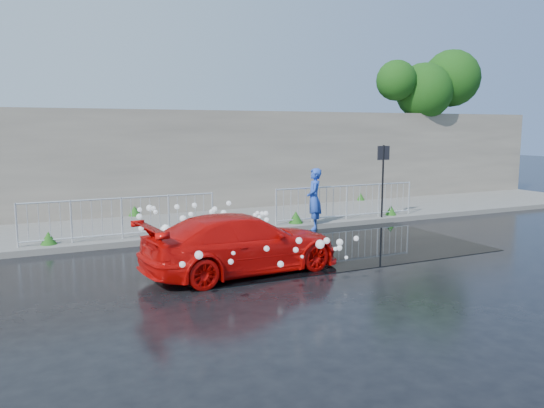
{
  "coord_description": "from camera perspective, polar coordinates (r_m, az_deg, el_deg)",
  "views": [
    {
      "loc": [
        -6.29,
        -10.74,
        3.04
      ],
      "look_at": [
        -0.23,
        2.09,
        1.0
      ],
      "focal_mm": 35.0,
      "sensor_mm": 36.0,
      "label": 1
    }
  ],
  "objects": [
    {
      "name": "ground",
      "position": [
        12.81,
        4.93,
        -5.58
      ],
      "size": [
        90.0,
        90.0,
        0.0
      ],
      "primitive_type": "plane",
      "color": "black",
      "rests_on": "ground"
    },
    {
      "name": "pavement",
      "position": [
        17.21,
        -3.46,
        -1.75
      ],
      "size": [
        30.0,
        4.0,
        0.15
      ],
      "primitive_type": "cube",
      "color": "#62625D",
      "rests_on": "ground"
    },
    {
      "name": "curb",
      "position": [
        15.4,
        -0.69,
        -2.9
      ],
      "size": [
        30.0,
        0.25,
        0.16
      ],
      "primitive_type": "cube",
      "color": "#62625D",
      "rests_on": "ground"
    },
    {
      "name": "retaining_wall",
      "position": [
        19.05,
        -5.98,
        4.71
      ],
      "size": [
        30.0,
        0.6,
        3.5
      ],
      "primitive_type": "cube",
      "color": "#675F56",
      "rests_on": "pavement"
    },
    {
      "name": "puddle",
      "position": [
        13.9,
        4.64,
        -4.46
      ],
      "size": [
        8.0,
        5.0,
        0.01
      ],
      "primitive_type": "cube",
      "color": "black",
      "rests_on": "ground"
    },
    {
      "name": "sign_post",
      "position": [
        17.42,
        11.86,
        3.67
      ],
      "size": [
        0.45,
        0.06,
        2.5
      ],
      "color": "black",
      "rests_on": "ground"
    },
    {
      "name": "tree",
      "position": [
        24.43,
        16.88,
        12.15
      ],
      "size": [
        5.08,
        2.48,
        6.44
      ],
      "color": "#332114",
      "rests_on": "ground"
    },
    {
      "name": "railing_left",
      "position": [
        14.46,
        -15.86,
        -1.3
      ],
      "size": [
        5.05,
        0.05,
        1.1
      ],
      "color": "silver",
      "rests_on": "pavement"
    },
    {
      "name": "railing_right",
      "position": [
        17.03,
        8.03,
        0.32
      ],
      "size": [
        5.05,
        0.05,
        1.1
      ],
      "color": "silver",
      "rests_on": "pavement"
    },
    {
      "name": "weeds",
      "position": [
        16.65,
        -3.17,
        -1.25
      ],
      "size": [
        12.17,
        3.93,
        0.37
      ],
      "color": "#1D4311",
      "rests_on": "pavement"
    },
    {
      "name": "water_spray",
      "position": [
        12.43,
        -5.98,
        -2.67
      ],
      "size": [
        3.71,
        5.42,
        0.98
      ],
      "color": "white",
      "rests_on": "ground"
    },
    {
      "name": "red_car",
      "position": [
        11.24,
        -3.22,
        -4.24
      ],
      "size": [
        4.47,
        2.19,
        1.25
      ],
      "primitive_type": "imported",
      "rotation": [
        0.0,
        0.0,
        1.68
      ],
      "color": "red",
      "rests_on": "ground"
    },
    {
      "name": "person",
      "position": [
        15.99,
        4.56,
        0.55
      ],
      "size": [
        0.71,
        0.8,
        1.85
      ],
      "primitive_type": "imported",
      "rotation": [
        0.0,
        0.0,
        -2.06
      ],
      "color": "blue",
      "rests_on": "ground"
    }
  ]
}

